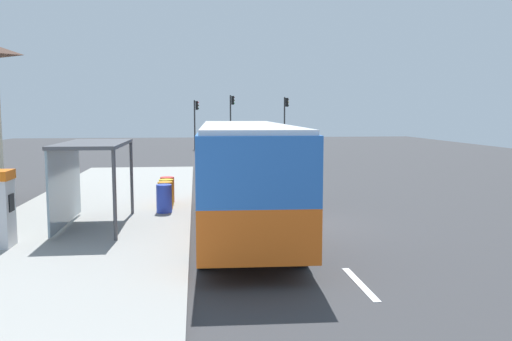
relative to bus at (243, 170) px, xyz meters
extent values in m
cube|color=#38383A|center=(1.71, 14.73, -1.86)|extent=(56.00, 92.00, 0.04)
cube|color=#999993|center=(-4.69, 2.73, -1.75)|extent=(6.20, 30.00, 0.18)
cube|color=silver|center=(1.96, -5.27, -1.84)|extent=(0.16, 2.20, 0.01)
cube|color=silver|center=(1.96, -0.27, -1.84)|extent=(0.16, 2.20, 0.01)
cube|color=silver|center=(1.96, 4.73, -1.84)|extent=(0.16, 2.20, 0.01)
cube|color=silver|center=(1.96, 9.73, -1.84)|extent=(0.16, 2.20, 0.01)
cube|color=silver|center=(1.96, 14.73, -1.84)|extent=(0.16, 2.20, 0.01)
cube|color=silver|center=(1.96, 19.73, -1.84)|extent=(0.16, 2.20, 0.01)
cube|color=silver|center=(1.96, 24.73, -1.84)|extent=(0.16, 2.20, 0.01)
cube|color=silver|center=(1.96, 29.73, -1.84)|extent=(0.16, 2.20, 0.01)
cube|color=orange|center=(0.01, -0.02, -0.77)|extent=(2.86, 11.08, 1.15)
cube|color=blue|center=(0.01, -0.02, 0.53)|extent=(2.86, 11.08, 1.45)
cube|color=silver|center=(0.01, -0.02, 1.31)|extent=(2.73, 10.85, 0.12)
cube|color=black|center=(0.19, 5.43, 0.46)|extent=(2.30, 0.20, 1.22)
cube|color=black|center=(-1.21, -0.48, 0.46)|extent=(0.36, 8.58, 1.10)
cylinder|color=black|center=(-0.99, 3.91, -1.34)|extent=(0.31, 1.01, 1.00)
cylinder|color=black|center=(1.27, 3.84, -1.34)|extent=(0.31, 1.01, 1.00)
cylinder|color=black|center=(-1.24, -3.68, -1.34)|extent=(0.31, 1.01, 1.00)
cylinder|color=black|center=(1.02, -3.76, -1.34)|extent=(0.31, 1.01, 1.00)
cube|color=silver|center=(3.91, 21.34, -0.52)|extent=(2.04, 5.22, 1.96)
cube|color=black|center=(3.91, 21.34, -0.19)|extent=(2.07, 3.14, 0.44)
cylinder|color=black|center=(4.83, 19.34, -1.50)|extent=(0.23, 0.68, 0.68)
cylinder|color=black|center=(3.03, 19.33, -1.50)|extent=(0.23, 0.68, 0.68)
cylinder|color=black|center=(4.79, 23.34, -1.50)|extent=(0.23, 0.68, 0.68)
cylinder|color=black|center=(2.99, 23.33, -1.50)|extent=(0.23, 0.68, 0.68)
cube|color=black|center=(4.01, 39.39, -1.22)|extent=(1.85, 4.42, 0.60)
cube|color=black|center=(4.01, 39.19, -0.62)|extent=(1.61, 2.39, 0.60)
cylinder|color=black|center=(3.18, 40.88, -1.52)|extent=(0.21, 0.64, 0.64)
cylinder|color=black|center=(4.82, 40.90, -1.52)|extent=(0.21, 0.64, 0.64)
cylinder|color=black|center=(3.21, 37.88, -1.52)|extent=(0.21, 0.64, 0.64)
cylinder|color=black|center=(4.85, 37.90, -1.52)|extent=(0.21, 0.64, 0.64)
cube|color=black|center=(-6.01, -1.93, -0.54)|extent=(0.03, 0.36, 0.44)
cylinder|color=blue|center=(-2.49, 2.34, -1.19)|extent=(0.52, 0.52, 0.95)
cylinder|color=orange|center=(-2.49, 3.04, -1.19)|extent=(0.52, 0.52, 0.95)
cylinder|color=yellow|center=(-2.49, 3.74, -1.19)|extent=(0.52, 0.52, 0.95)
cylinder|color=red|center=(-2.49, 4.44, -1.19)|extent=(0.52, 0.52, 0.95)
cylinder|color=#2D2D2D|center=(7.11, 35.35, 0.66)|extent=(0.14, 0.14, 5.01)
cube|color=black|center=(7.33, 35.35, 2.66)|extent=(0.24, 0.28, 0.84)
sphere|color=#360606|center=(7.45, 35.35, 2.94)|extent=(0.16, 0.16, 0.16)
sphere|color=#F2B20C|center=(7.45, 35.35, 2.66)|extent=(0.16, 0.16, 0.16)
sphere|color=black|center=(7.45, 35.35, 2.38)|extent=(0.16, 0.16, 0.16)
cylinder|color=#2D2D2D|center=(-1.49, 36.15, 0.51)|extent=(0.14, 0.14, 4.70)
cube|color=black|center=(-1.27, 36.15, 2.36)|extent=(0.24, 0.28, 0.84)
sphere|color=red|center=(-1.15, 36.15, 2.64)|extent=(0.16, 0.16, 0.16)
sphere|color=#3C2C03|center=(-1.15, 36.15, 2.36)|extent=(0.16, 0.16, 0.16)
sphere|color=black|center=(-1.15, 36.15, 2.08)|extent=(0.16, 0.16, 0.16)
cylinder|color=#2D2D2D|center=(2.01, 36.95, 0.77)|extent=(0.14, 0.14, 5.22)
cube|color=black|center=(2.23, 36.95, 2.88)|extent=(0.24, 0.28, 0.84)
sphere|color=#360606|center=(2.35, 36.95, 3.16)|extent=(0.16, 0.16, 0.16)
sphere|color=#3C2C03|center=(2.35, 36.95, 2.88)|extent=(0.16, 0.16, 0.16)
sphere|color=green|center=(2.35, 36.95, 2.60)|extent=(0.16, 0.16, 0.16)
cube|color=#4C4C51|center=(-4.39, 0.35, 0.79)|extent=(1.80, 4.00, 0.10)
cube|color=#8CA5B2|center=(-5.24, 0.35, -0.41)|extent=(0.06, 3.80, 2.30)
cylinder|color=#4C4C51|center=(-3.54, -1.55, -0.44)|extent=(0.10, 0.10, 2.44)
cylinder|color=#4C4C51|center=(-3.54, 2.25, -0.44)|extent=(0.10, 0.10, 2.44)
camera|label=1|loc=(-1.40, -15.79, 1.71)|focal=37.62mm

